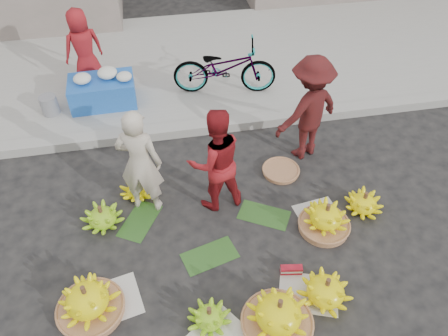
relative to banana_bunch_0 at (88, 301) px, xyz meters
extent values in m
plane|color=black|center=(1.47, 0.68, -0.21)|extent=(80.00, 80.00, 0.00)
cube|color=#97958F|center=(1.47, 2.88, -0.13)|extent=(40.00, 0.25, 0.15)
cube|color=#97958F|center=(1.47, 4.98, -0.15)|extent=(40.00, 4.00, 0.12)
cylinder|color=#9A6240|center=(0.00, 0.00, -0.16)|extent=(0.71, 0.71, 0.09)
cylinder|color=#4C301E|center=(0.00, 0.00, 0.21)|extent=(0.05, 0.05, 0.12)
cylinder|color=#4C301E|center=(1.23, -0.36, 0.01)|extent=(0.05, 0.05, 0.12)
cylinder|color=#9A6240|center=(1.92, -0.52, -0.16)|extent=(0.74, 0.74, 0.09)
cylinder|color=#4C301E|center=(1.92, -0.52, 0.23)|extent=(0.05, 0.05, 0.12)
cylinder|color=#4C301E|center=(2.52, -0.31, 0.09)|extent=(0.05, 0.05, 0.12)
cylinder|color=#9A6240|center=(2.86, 0.63, -0.16)|extent=(0.63, 0.63, 0.09)
cylinder|color=#4C301E|center=(2.86, 0.63, 0.17)|extent=(0.05, 0.05, 0.12)
cylinder|color=#4C301E|center=(3.47, 0.84, 0.04)|extent=(0.05, 0.05, 0.12)
cylinder|color=#4C301E|center=(0.11, 1.22, 0.05)|extent=(0.05, 0.05, 0.12)
cylinder|color=#4C301E|center=(0.57, 1.65, 0.00)|extent=(0.05, 0.05, 0.12)
cylinder|color=#9A6240|center=(2.61, 1.71, -0.18)|extent=(0.59, 0.59, 0.06)
cube|color=#AC1223|center=(2.26, 0.07, -0.15)|extent=(0.26, 0.12, 0.10)
imported|color=beige|center=(0.68, 1.44, 0.56)|extent=(0.65, 0.53, 1.53)
imported|color=#A8191D|center=(1.60, 1.33, 0.53)|extent=(0.80, 0.67, 1.47)
imported|color=maroon|center=(3.04, 2.08, 0.59)|extent=(1.18, 0.94, 1.60)
cube|color=blue|center=(0.12, 3.78, 0.13)|extent=(1.07, 0.68, 0.44)
ellipsoid|color=silver|center=(-0.14, 3.74, 0.43)|extent=(0.28, 0.28, 0.15)
ellipsoid|color=silver|center=(0.25, 3.83, 0.44)|extent=(0.32, 0.32, 0.17)
ellipsoid|color=silver|center=(0.52, 3.69, 0.42)|extent=(0.25, 0.25, 0.13)
cylinder|color=gray|center=(-0.73, 3.64, 0.07)|extent=(0.28, 0.28, 0.31)
imported|color=#A8191D|center=(-0.12, 4.46, 0.58)|extent=(0.77, 0.65, 1.34)
imported|color=gray|center=(2.17, 3.76, 0.37)|extent=(0.88, 1.81, 0.91)
camera|label=1|loc=(0.97, -2.58, 4.16)|focal=35.00mm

